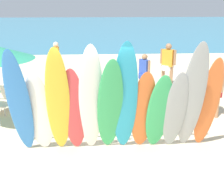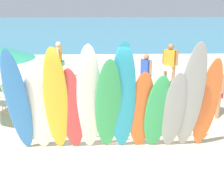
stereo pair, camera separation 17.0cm
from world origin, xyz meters
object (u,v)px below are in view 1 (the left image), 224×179
surfboard_green_8 (159,113)px  beachgoer_strolling (57,58)px  surfboard_grey_10 (192,99)px  beachgoer_photographing (168,62)px  beachgoer_by_water (215,87)px  surfboard_blue_0 (19,104)px  beachgoer_near_rack (144,71)px  surfboard_yellow_2 (58,103)px  surfboard_teal_6 (125,100)px  surfboard_rack (115,122)px  surfboard_red_3 (74,111)px  surfboard_orange_7 (143,111)px  surfboard_green_5 (110,107)px  surfboard_grey_9 (175,112)px  surfboard_white_1 (39,113)px  beach_chair_red (5,98)px  surfboard_orange_11 (208,104)px  surfboard_white_4 (91,101)px

surfboard_green_8 → beachgoer_strolling: surfboard_green_8 is taller
surfboard_grey_10 → beachgoer_strolling: 7.55m
beachgoer_photographing → beachgoer_by_water: 3.22m
surfboard_blue_0 → beachgoer_near_rack: (3.37, 4.45, -0.39)m
surfboard_yellow_2 → beachgoer_near_rack: 5.14m
surfboard_yellow_2 → surfboard_green_8: size_ratio=1.32×
surfboard_teal_6 → beachgoer_by_water: bearing=39.1°
surfboard_rack → surfboard_green_8: (0.93, -0.58, 0.44)m
surfboard_green_8 → beachgoer_near_rack: bearing=80.6°
surfboard_red_3 → surfboard_orange_7: 1.53m
surfboard_green_5 → surfboard_teal_6: 0.36m
surfboard_yellow_2 → surfboard_grey_9: 2.55m
surfboard_green_5 → beachgoer_by_water: surfboard_green_5 is taller
surfboard_teal_6 → surfboard_grey_10: bearing=1.0°
surfboard_yellow_2 → beachgoer_photographing: size_ratio=1.53×
surfboard_white_1 → beach_chair_red: surfboard_white_1 is taller
surfboard_orange_11 → surfboard_yellow_2: bearing=-180.0°
surfboard_white_4 → beachgoer_photographing: 6.08m
surfboard_blue_0 → beachgoer_photographing: (4.44, 5.33, -0.25)m
surfboard_white_1 → surfboard_green_8: (2.62, -0.06, -0.03)m
surfboard_rack → surfboard_grey_9: (1.29, -0.61, 0.47)m
surfboard_yellow_2 → surfboard_grey_10: surfboard_grey_10 is taller
surfboard_yellow_2 → surfboard_teal_6: size_ratio=0.96×
surfboard_green_8 → beachgoer_by_water: (2.09, 2.09, -0.06)m
surfboard_yellow_2 → surfboard_teal_6: surfboard_teal_6 is taller
surfboard_teal_6 → surfboard_orange_11: bearing=6.0°
surfboard_rack → beachgoer_near_rack: size_ratio=3.03×
surfboard_blue_0 → beachgoer_strolling: bearing=92.7°
surfboard_orange_11 → surfboard_white_1: bearing=177.6°
surfboard_rack → beachgoer_photographing: 5.26m
surfboard_green_8 → surfboard_red_3: bearing=174.8°
surfboard_white_1 → surfboard_yellow_2: bearing=-14.5°
surfboard_orange_7 → surfboard_orange_11: size_ratio=0.89×
surfboard_red_3 → surfboard_white_4: surfboard_white_4 is taller
surfboard_white_4 → beachgoer_by_water: bearing=27.7°
surfboard_teal_6 → surfboard_orange_7: size_ratio=1.34×
beachgoer_near_rack → beach_chair_red: beachgoer_near_rack is taller
surfboard_orange_7 → surfboard_teal_6: bearing=-164.3°
surfboard_grey_10 → beachgoer_strolling: size_ratio=1.67×
surfboard_green_5 → surfboard_green_8: size_ratio=1.22×
surfboard_orange_11 → beach_chair_red: size_ratio=2.84×
surfboard_green_8 → surfboard_grey_10: bearing=-13.7°
surfboard_rack → beachgoer_strolling: beachgoer_strolling is taller
beachgoer_near_rack → beachgoer_strolling: (-3.42, 2.08, 0.10)m
surfboard_rack → surfboard_orange_11: size_ratio=1.93×
surfboard_teal_6 → surfboard_orange_7: 0.55m
surfboard_blue_0 → surfboard_orange_7: bearing=4.8°
beach_chair_red → surfboard_rack: bearing=-14.4°
surfboard_teal_6 → surfboard_green_8: (0.77, 0.10, -0.36)m
surfboard_grey_9 → surfboard_grey_10: size_ratio=0.75×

